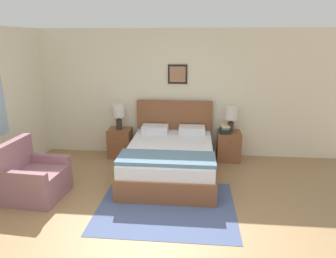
% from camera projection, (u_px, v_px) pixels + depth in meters
% --- Properties ---
extents(ground_plane, '(16.00, 16.00, 0.00)m').
position_uv_depth(ground_plane, '(132.00, 249.00, 3.55)').
color(ground_plane, '#99754C').
extents(wall_back, '(7.47, 0.09, 2.60)m').
position_uv_depth(wall_back, '(162.00, 94.00, 6.21)').
color(wall_back, beige).
rests_on(wall_back, ground_plane).
extents(area_rug_main, '(2.01, 1.63, 0.01)m').
position_uv_depth(area_rug_main, '(166.00, 206.00, 4.44)').
color(area_rug_main, '#47567F').
rests_on(area_rug_main, ground_plane).
extents(bed, '(1.56, 2.10, 1.19)m').
position_uv_depth(bed, '(170.00, 159.00, 5.41)').
color(bed, brown).
rests_on(bed, ground_plane).
extents(armchair, '(0.82, 0.84, 0.92)m').
position_uv_depth(armchair, '(34.00, 179.00, 4.64)').
color(armchair, '#8E606B').
rests_on(armchair, ground_plane).
extents(nightstand_near_window, '(0.46, 0.45, 0.59)m').
position_uv_depth(nightstand_near_window, '(120.00, 143.00, 6.30)').
color(nightstand_near_window, brown).
rests_on(nightstand_near_window, ground_plane).
extents(nightstand_by_door, '(0.46, 0.45, 0.59)m').
position_uv_depth(nightstand_by_door, '(229.00, 146.00, 6.10)').
color(nightstand_by_door, brown).
rests_on(nightstand_by_door, ground_plane).
extents(table_lamp_near_window, '(0.25, 0.25, 0.52)m').
position_uv_depth(table_lamp_near_window, '(119.00, 113.00, 6.12)').
color(table_lamp_near_window, '#2D2823').
rests_on(table_lamp_near_window, nightstand_near_window).
extents(table_lamp_by_door, '(0.25, 0.25, 0.52)m').
position_uv_depth(table_lamp_by_door, '(231.00, 115.00, 5.92)').
color(table_lamp_by_door, '#2D2823').
rests_on(table_lamp_by_door, nightstand_by_door).
extents(book_thick_bottom, '(0.22, 0.28, 0.04)m').
position_uv_depth(book_thick_bottom, '(224.00, 132.00, 5.98)').
color(book_thick_bottom, '#232328').
rests_on(book_thick_bottom, nightstand_by_door).
extents(book_hardcover_middle, '(0.22, 0.24, 0.04)m').
position_uv_depth(book_hardcover_middle, '(224.00, 130.00, 5.96)').
color(book_hardcover_middle, '#232328').
rests_on(book_hardcover_middle, book_thick_bottom).
extents(book_novel_upper, '(0.17, 0.26, 0.04)m').
position_uv_depth(book_novel_upper, '(225.00, 127.00, 5.95)').
color(book_novel_upper, '#4C7551').
rests_on(book_novel_upper, book_hardcover_middle).
extents(book_slim_near_top, '(0.20, 0.28, 0.03)m').
position_uv_depth(book_slim_near_top, '(225.00, 126.00, 5.94)').
color(book_slim_near_top, beige).
rests_on(book_slim_near_top, book_novel_upper).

